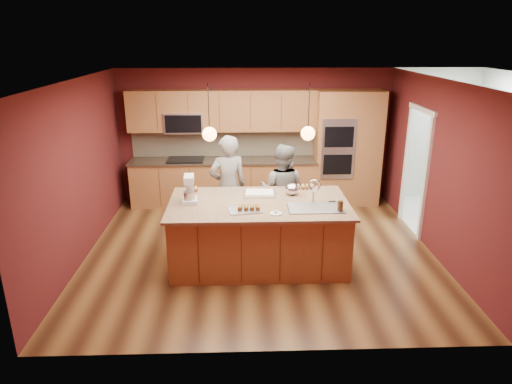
{
  "coord_description": "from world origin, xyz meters",
  "views": [
    {
      "loc": [
        -0.3,
        -6.68,
        3.32
      ],
      "look_at": [
        -0.07,
        -0.1,
        1.04
      ],
      "focal_mm": 32.0,
      "sensor_mm": 36.0,
      "label": 1
    }
  ],
  "objects_px": {
    "person_right": "(282,191)",
    "stand_mixer": "(189,191)",
    "person_left": "(228,187)",
    "island": "(260,232)",
    "mixing_bowl": "(292,189)"
  },
  "relations": [
    {
      "from": "island",
      "to": "mixing_bowl",
      "type": "bearing_deg",
      "value": 32.81
    },
    {
      "from": "island",
      "to": "mixing_bowl",
      "type": "distance_m",
      "value": 0.83
    },
    {
      "from": "person_left",
      "to": "mixing_bowl",
      "type": "distance_m",
      "value": 1.22
    },
    {
      "from": "mixing_bowl",
      "to": "person_right",
      "type": "bearing_deg",
      "value": 97.71
    },
    {
      "from": "person_right",
      "to": "island",
      "type": "bearing_deg",
      "value": 87.57
    },
    {
      "from": "person_right",
      "to": "stand_mixer",
      "type": "height_order",
      "value": "person_right"
    },
    {
      "from": "person_right",
      "to": "stand_mixer",
      "type": "bearing_deg",
      "value": 53.73
    },
    {
      "from": "person_right",
      "to": "mixing_bowl",
      "type": "bearing_deg",
      "value": 118.32
    },
    {
      "from": "island",
      "to": "person_left",
      "type": "bearing_deg",
      "value": 116.34
    },
    {
      "from": "person_right",
      "to": "stand_mixer",
      "type": "xyz_separation_m",
      "value": [
        -1.45,
        -0.95,
        0.34
      ]
    },
    {
      "from": "person_right",
      "to": "mixing_bowl",
      "type": "xyz_separation_m",
      "value": [
        0.09,
        -0.66,
        0.26
      ]
    },
    {
      "from": "island",
      "to": "person_left",
      "type": "relative_size",
      "value": 1.49
    },
    {
      "from": "person_left",
      "to": "person_right",
      "type": "height_order",
      "value": "person_left"
    },
    {
      "from": "person_left",
      "to": "stand_mixer",
      "type": "relative_size",
      "value": 4.35
    },
    {
      "from": "island",
      "to": "person_right",
      "type": "xyz_separation_m",
      "value": [
        0.42,
        1.0,
        0.31
      ]
    }
  ]
}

